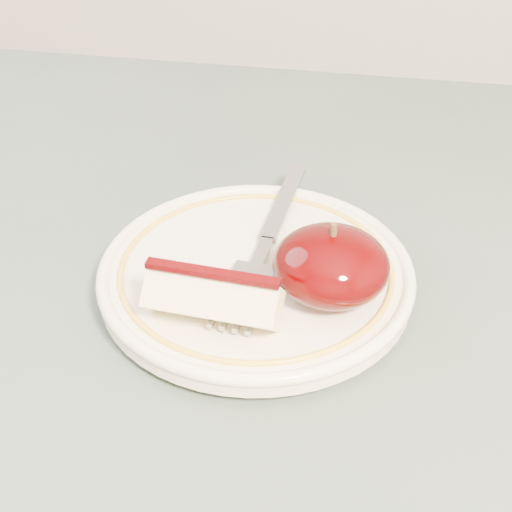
% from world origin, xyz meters
% --- Properties ---
extents(table, '(0.90, 0.90, 0.75)m').
position_xyz_m(table, '(0.00, 0.00, 0.66)').
color(table, brown).
rests_on(table, ground).
extents(plate, '(0.21, 0.21, 0.02)m').
position_xyz_m(plate, '(0.06, 0.06, 0.76)').
color(plate, '#F0E9C9').
rests_on(plate, table).
extents(apple_half, '(0.07, 0.07, 0.05)m').
position_xyz_m(apple_half, '(0.11, 0.04, 0.79)').
color(apple_half, black).
rests_on(apple_half, plate).
extents(apple_wedge, '(0.08, 0.04, 0.04)m').
position_xyz_m(apple_wedge, '(0.04, 0.00, 0.79)').
color(apple_wedge, '#FAF0B8').
rests_on(apple_wedge, plate).
extents(fork, '(0.03, 0.20, 0.00)m').
position_xyz_m(fork, '(0.06, 0.08, 0.77)').
color(fork, gray).
rests_on(fork, plate).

